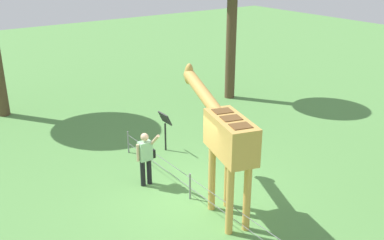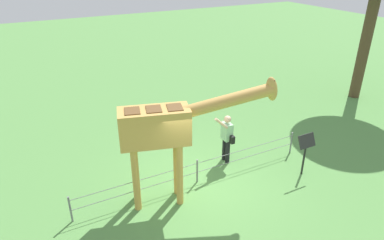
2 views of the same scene
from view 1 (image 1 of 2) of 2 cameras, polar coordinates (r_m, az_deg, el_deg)
name	(u,v)px [view 1 (image 1 of 2)]	position (r m, az deg, el deg)	size (l,w,h in m)	color
ground_plane	(195,197)	(12.15, 0.43, -9.83)	(60.00, 60.00, 0.00)	#568E47
giraffe	(224,135)	(10.58, 4.18, -1.88)	(3.96, 1.55, 3.29)	gold
visitor	(146,156)	(12.37, -5.97, -4.61)	(0.67, 0.58, 1.68)	black
info_sign	(165,123)	(14.40, -3.48, -0.45)	(0.56, 0.21, 1.32)	black
wire_fence	(190,185)	(11.86, -0.26, -8.42)	(7.05, 0.05, 0.75)	slate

